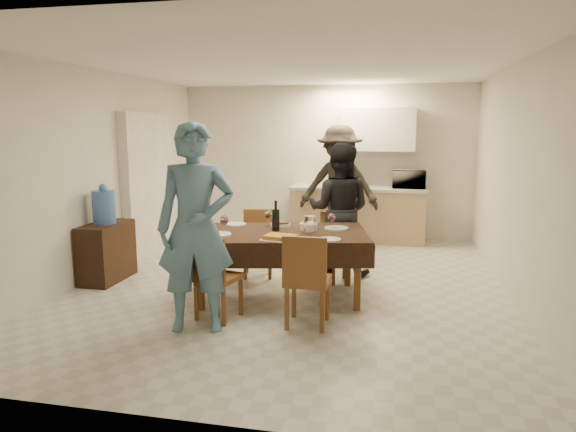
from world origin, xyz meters
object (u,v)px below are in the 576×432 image
Objects in this scene: water_pitcher at (310,225)px; savoury_tart at (280,237)px; dining_table at (279,235)px; person_near at (196,228)px; console at (107,252)px; person_far at (339,210)px; person_kitchen at (339,186)px; wine_bottle at (276,216)px; water_jug at (104,207)px; microwave at (409,179)px.

savoury_tart is (-0.25, -0.33, -0.08)m from water_pitcher.
person_near is (-0.55, -1.05, 0.26)m from dining_table.
console is 2.65m from water_pitcher.
dining_table is at bearing 66.69° from person_far.
console is 3.66m from person_kitchen.
person_near is (-0.50, -1.10, 0.06)m from wine_bottle.
savoury_tart is at bearing -87.20° from dining_table.
console is at bearing 176.34° from wine_bottle.
person_kitchen is (2.61, 2.49, 0.60)m from console.
person_far is (0.60, 1.00, -0.07)m from wine_bottle.
person_kitchen is at bearing 61.21° from person_near.
person_far is at bearing 50.41° from dining_table.
water_pitcher is at bearing -5.29° from water_jug.
savoury_tart is (0.10, -0.38, 0.06)m from dining_table.
water_jug is 0.78× the size of microwave.
wine_bottle reaches higher than water_pitcher.
water_pitcher reaches higher than console.
person_far is (2.80, 0.86, -0.08)m from water_jug.
water_jug is 2.20m from wine_bottle.
person_near is at bearing -131.99° from water_pitcher.
person_kitchen is at bearing 43.67° from console.
console is 2.97m from person_far.
microwave reaches higher than savoury_tart.
person_kitchen is at bearing 89.70° from water_pitcher.
person_far is (0.55, 1.05, 0.13)m from dining_table.
person_kitchen is (-0.19, 1.63, 0.11)m from person_far.
console is 0.46× the size of person_far.
console is at bearing 166.33° from savoury_tart.
dining_table is 1.21m from person_near.
wine_bottle is at bearing -3.66° from console.
microwave reaches higher than console.
person_near is (-0.65, -0.67, 0.20)m from savoury_tart.
wine_bottle is at bearing 123.06° from dining_table.
microwave is 0.27× the size of person_near.
person_far is at bearing 17.09° from water_jug.
microwave is 2.28m from person_far.
wine_bottle is 0.18× the size of person_kitchen.
console is at bearing 128.80° from person_near.
savoury_tart is (0.15, -0.43, -0.15)m from wine_bottle.
person_kitchen reaches higher than water_jug.
dining_table is 4.00× the size of microwave.
person_near is at bearing -129.59° from dining_table.
person_near is 1.02× the size of person_kitchen.
water_pitcher reaches higher than dining_table.
water_pitcher is (2.60, -0.24, 0.49)m from console.
console is 0.57m from water_jug.
person_near is 1.15× the size of person_far.
dining_table is at bearing 104.74° from savoury_tart.
savoury_tart is 0.19× the size of person_near.
water_jug is (-2.25, 0.19, 0.21)m from dining_table.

